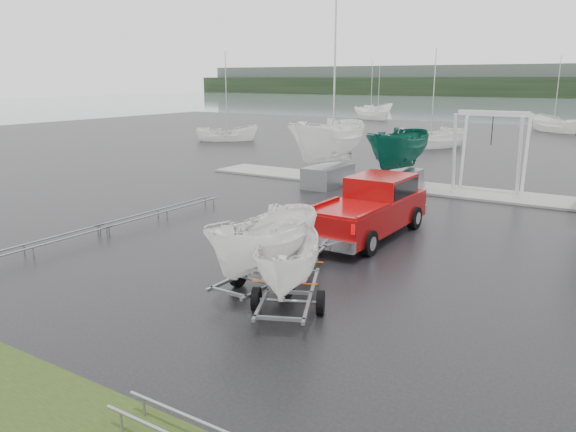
{
  "coord_description": "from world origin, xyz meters",
  "views": [
    {
      "loc": [
        7.47,
        -15.09,
        5.62
      ],
      "look_at": [
        -2.25,
        0.06,
        1.2
      ],
      "focal_mm": 35.0,
      "sensor_mm": 36.0,
      "label": 1
    }
  ],
  "objects_px": {
    "trailer_hitched": "(265,195)",
    "boat_hoist": "(491,141)",
    "trailer_parked": "(289,217)",
    "pickup_truck": "(372,206)"
  },
  "relations": [
    {
      "from": "trailer_hitched",
      "to": "boat_hoist",
      "type": "relative_size",
      "value": 1.19
    },
    {
      "from": "trailer_parked",
      "to": "boat_hoist",
      "type": "relative_size",
      "value": 1.06
    },
    {
      "from": "trailer_parked",
      "to": "boat_hoist",
      "type": "distance_m",
      "value": 17.06
    },
    {
      "from": "trailer_parked",
      "to": "trailer_hitched",
      "type": "bearing_deg",
      "value": 124.07
    },
    {
      "from": "trailer_hitched",
      "to": "boat_hoist",
      "type": "distance_m",
      "value": 16.4
    },
    {
      "from": "trailer_hitched",
      "to": "trailer_parked",
      "type": "xyz_separation_m",
      "value": [
        1.24,
        -0.76,
        -0.28
      ]
    },
    {
      "from": "trailer_hitched",
      "to": "boat_hoist",
      "type": "height_order",
      "value": "trailer_hitched"
    },
    {
      "from": "trailer_hitched",
      "to": "boat_hoist",
      "type": "bearing_deg",
      "value": 83.92
    },
    {
      "from": "pickup_truck",
      "to": "trailer_parked",
      "type": "xyz_separation_m",
      "value": [
        1.17,
        -7.45,
        1.28
      ]
    },
    {
      "from": "boat_hoist",
      "to": "trailer_hitched",
      "type": "bearing_deg",
      "value": -96.69
    }
  ]
}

